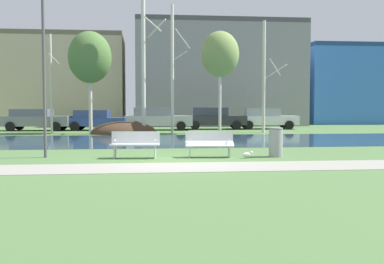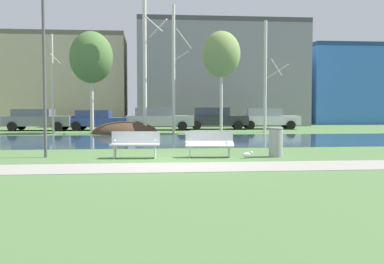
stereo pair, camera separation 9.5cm
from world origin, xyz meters
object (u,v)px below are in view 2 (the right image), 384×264
object	(u,v)px
bench_right	(209,143)
streetlamp	(44,40)
parked_hatch_third_silver	(159,118)
parked_sedan_second_blue	(97,120)
parked_suv_fifth_white	(267,118)
parked_wagon_fourth_dark	(215,118)
bench_left	(135,144)
seagull	(248,154)
parked_van_nearest_grey	(38,119)
trash_bin	(276,142)

from	to	relation	value
bench_right	streetlamp	bearing A→B (deg)	175.05
parked_hatch_third_silver	parked_sedan_second_blue	bearing A→B (deg)	178.22
parked_suv_fifth_white	parked_hatch_third_silver	bearing A→B (deg)	-175.39
parked_wagon_fourth_dark	parked_sedan_second_blue	bearing A→B (deg)	-176.40
bench_left	seagull	bearing A→B (deg)	-7.32
bench_left	parked_hatch_third_silver	xyz separation A→B (m)	(1.25, 17.20, 0.35)
seagull	streetlamp	world-z (taller)	streetlamp
parked_hatch_third_silver	seagull	bearing A→B (deg)	-82.23
parked_van_nearest_grey	parked_wagon_fourth_dark	size ratio (longest dim) A/B	1.03
parked_suv_fifth_white	bench_right	bearing A→B (deg)	-110.65
bench_left	seagull	distance (m)	3.71
parked_hatch_third_silver	trash_bin	bearing A→B (deg)	-78.72
streetlamp	parked_suv_fifth_white	xyz separation A→B (m)	(12.17, 17.37, -3.08)
trash_bin	parked_suv_fifth_white	xyz separation A→B (m)	(4.48, 17.96, 0.29)
trash_bin	streetlamp	xyz separation A→B (m)	(-7.68, 0.59, 3.37)
bench_left	parked_sedan_second_blue	world-z (taller)	parked_sedan_second_blue
parked_suv_fifth_white	parked_wagon_fourth_dark	bearing A→B (deg)	179.67
trash_bin	parked_suv_fifth_white	bearing A→B (deg)	75.98
trash_bin	seagull	size ratio (longest dim) A/B	2.51
trash_bin	parked_hatch_third_silver	bearing A→B (deg)	101.28
seagull	parked_sedan_second_blue	size ratio (longest dim) A/B	0.09
bench_left	parked_wagon_fourth_dark	world-z (taller)	parked_wagon_fourth_dark
bench_right	parked_van_nearest_grey	xyz separation A→B (m)	(-9.57, 17.29, 0.32)
parked_van_nearest_grey	parked_wagon_fourth_dark	xyz separation A→B (m)	(12.45, 0.57, 0.03)
seagull	parked_wagon_fourth_dark	distance (m)	18.43
parked_suv_fifth_white	parked_sedan_second_blue	bearing A→B (deg)	-177.63
parked_sedan_second_blue	bench_right	bearing A→B (deg)	-72.36
streetlamp	parked_van_nearest_grey	size ratio (longest dim) A/B	1.24
parked_suv_fifth_white	parked_van_nearest_grey	bearing A→B (deg)	-178.07
bench_right	seagull	bearing A→B (deg)	-21.49
bench_left	bench_right	world-z (taller)	same
seagull	parked_van_nearest_grey	bearing A→B (deg)	121.21
trash_bin	parked_sedan_second_blue	distance (m)	19.10
bench_right	parked_van_nearest_grey	bearing A→B (deg)	118.95
trash_bin	seagull	distance (m)	1.16
bench_right	parked_suv_fifth_white	size ratio (longest dim) A/B	0.36
parked_van_nearest_grey	parked_wagon_fourth_dark	bearing A→B (deg)	2.63
parked_van_nearest_grey	parked_suv_fifth_white	size ratio (longest dim) A/B	1.04
parked_sedan_second_blue	parked_suv_fifth_white	xyz separation A→B (m)	(12.24, 0.51, 0.05)
bench_left	parked_sedan_second_blue	distance (m)	17.60
bench_left	parked_van_nearest_grey	distance (m)	18.70
seagull	parked_suv_fifth_white	size ratio (longest dim) A/B	0.09
bench_left	parked_hatch_third_silver	distance (m)	17.25
parked_hatch_third_silver	streetlamp	bearing A→B (deg)	-104.18
parked_sedan_second_blue	parked_suv_fifth_white	world-z (taller)	parked_suv_fifth_white
bench_right	parked_sedan_second_blue	bearing A→B (deg)	107.64
bench_right	seagull	xyz separation A→B (m)	(1.20, -0.47, -0.34)
bench_right	streetlamp	world-z (taller)	streetlamp
parked_van_nearest_grey	parked_hatch_third_silver	xyz separation A→B (m)	(8.35, -0.09, 0.04)
seagull	parked_hatch_third_silver	world-z (taller)	parked_hatch_third_silver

